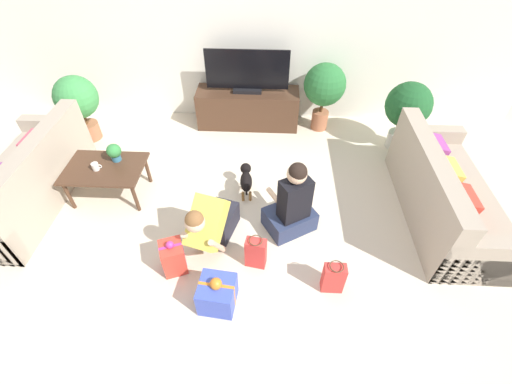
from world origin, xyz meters
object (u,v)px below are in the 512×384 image
person_kneeling (211,223)px  gift_box_a (173,257)px  mug (96,166)px  tv_console (248,108)px  person_sitting (292,206)px  gift_box_b (218,294)px  sofa_right (443,195)px  tv (247,74)px  coffee_table (105,170)px  potted_plant_corner_left (78,101)px  gift_bag_a (256,253)px  gift_bag_b (333,278)px  tabletop_plant (114,152)px  sofa_left (28,181)px  dog (246,179)px  potted_plant_back_right (324,87)px  potted_plant_corner_right (408,108)px

person_kneeling → gift_box_a: size_ratio=1.99×
mug → tv_console: bearing=46.3°
person_sitting → gift_box_b: 1.21m
sofa_right → mug: (-4.01, 0.08, 0.18)m
sofa_right → tv: bearing=52.4°
coffee_table → person_sitting: 2.26m
mug → person_sitting: bearing=-9.9°
coffee_table → potted_plant_corner_left: (-0.77, 1.19, 0.23)m
gift_box_b → gift_bag_a: size_ratio=0.99×
gift_bag_a → gift_bag_b: gift_bag_a is taller
tv_console → gift_box_a: (-0.57, -2.74, -0.10)m
coffee_table → tabletop_plant: tabletop_plant is taller
sofa_right → gift_bag_b: bearing=128.8°
person_sitting → mug: 2.32m
tv → person_sitting: bearing=-73.7°
coffee_table → gift_bag_b: bearing=-24.8°
sofa_right → sofa_left: bearing=90.2°
gift_bag_b → gift_box_b: bearing=-169.1°
tv_console → gift_box_b: bearing=-91.4°
coffee_table → gift_bag_a: size_ratio=2.31×
gift_box_a → tv: bearing=78.2°
dog → gift_box_b: 1.55m
coffee_table → gift_bag_a: 2.09m
potted_plant_corner_left → gift_bag_b: (3.37, -2.40, -0.44)m
potted_plant_back_right → sofa_right: bearing=-55.0°
sofa_right → dog: 2.29m
tv → dog: (0.08, -1.56, -0.63)m
coffee_table → gift_bag_a: coffee_table is taller
sofa_left → person_kneeling: sofa_left is taller
gift_box_b → gift_box_a: bearing=143.3°
tv_console → gift_bag_a: bearing=-84.4°
tv_console → tv: (0.00, 0.00, 0.56)m
tv_console → potted_plant_corner_right: size_ratio=1.56×
potted_plant_corner_right → person_kneeling: (-2.42, -1.92, -0.29)m
sofa_right → potted_plant_corner_right: 1.38m
gift_bag_a → sofa_left: bearing=163.6°
potted_plant_corner_left → person_sitting: (2.98, -1.64, -0.26)m
coffee_table → gift_bag_b: (2.60, -1.20, -0.21)m
tv_console → sofa_left: bearing=-143.9°
tv_console → gift_bag_b: bearing=-70.7°
dog → potted_plant_corner_left: bearing=-29.0°
tv_console → gift_bag_b: tv_console is taller
sofa_left → dog: size_ratio=3.77×
potted_plant_corner_left → tv: bearing=11.9°
dog → mug: 1.77m
potted_plant_back_right → potted_plant_corner_left: 3.51m
gift_box_a → mug: bearing=137.4°
sofa_left → gift_box_b: 2.75m
person_sitting → tabletop_plant: 2.20m
person_kneeling → mug: (-1.44, 0.67, 0.14)m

